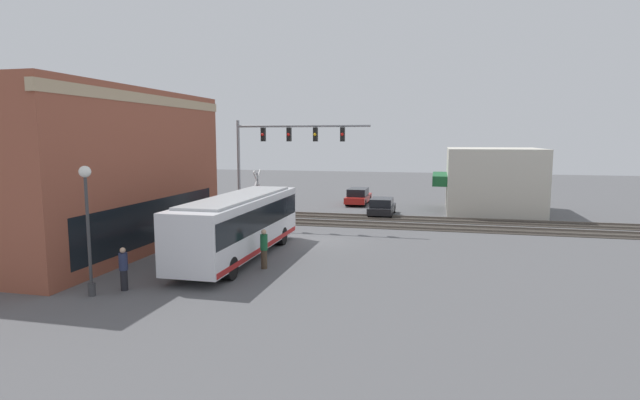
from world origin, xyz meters
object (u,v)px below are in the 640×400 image
object	(u,v)px
parked_car_red	(358,197)
pedestrian_near_bus	(264,248)
pedestrian_by_lamp	(124,269)
parked_car_black	(382,207)
streetlamp	(88,219)
crossing_signal	(257,192)
city_bus	(240,224)

from	to	relation	value
parked_car_red	pedestrian_near_bus	size ratio (longest dim) A/B	2.66
pedestrian_by_lamp	parked_car_black	bearing A→B (deg)	-19.87
parked_car_red	pedestrian_near_bus	world-z (taller)	pedestrian_near_bus
streetlamp	parked_car_red	size ratio (longest dim) A/B	1.02
streetlamp	pedestrian_by_lamp	bearing A→B (deg)	-41.47
parked_car_red	pedestrian_near_bus	bearing A→B (deg)	178.23
crossing_signal	parked_car_black	xyz separation A→B (m)	(6.23, -7.87, -1.66)
city_bus	pedestrian_near_bus	distance (m)	2.67
parked_car_black	pedestrian_near_bus	xyz separation A→B (m)	(-17.13, 3.52, 0.31)
parked_car_black	parked_car_red	size ratio (longest dim) A/B	0.88
city_bus	parked_car_red	xyz separation A→B (m)	(21.47, -2.60, -1.06)
city_bus	parked_car_red	world-z (taller)	city_bus
city_bus	pedestrian_by_lamp	world-z (taller)	city_bus
parked_car_black	parked_car_red	distance (m)	6.66
streetlamp	parked_car_black	world-z (taller)	streetlamp
pedestrian_near_bus	pedestrian_by_lamp	size ratio (longest dim) A/B	1.07
streetlamp	city_bus	bearing A→B (deg)	-24.35
city_bus	pedestrian_by_lamp	xyz separation A→B (m)	(-6.09, 2.37, -0.86)
pedestrian_near_bus	pedestrian_by_lamp	world-z (taller)	pedestrian_near_bus
pedestrian_near_bus	pedestrian_by_lamp	xyz separation A→B (m)	(-4.38, 4.26, -0.06)
parked_car_black	pedestrian_by_lamp	bearing A→B (deg)	160.13
parked_car_red	parked_car_black	bearing A→B (deg)	-155.15
city_bus	pedestrian_by_lamp	size ratio (longest dim) A/B	6.50
parked_car_black	pedestrian_near_bus	bearing A→B (deg)	168.40
city_bus	crossing_signal	size ratio (longest dim) A/B	2.94
city_bus	crossing_signal	xyz separation A→B (m)	(9.18, 2.47, 0.56)
parked_car_black	pedestrian_by_lamp	xyz separation A→B (m)	(-21.51, 7.77, 0.24)
parked_car_red	city_bus	bearing A→B (deg)	173.09
parked_car_red	pedestrian_by_lamp	world-z (taller)	pedestrian_by_lamp
city_bus	crossing_signal	bearing A→B (deg)	15.07
crossing_signal	pedestrian_by_lamp	world-z (taller)	crossing_signal
pedestrian_near_bus	parked_car_black	bearing A→B (deg)	-11.60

